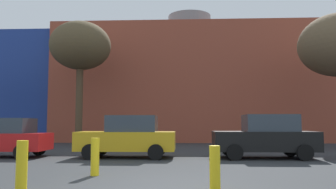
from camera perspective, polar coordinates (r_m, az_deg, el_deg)
ground_plane at (r=8.43m, az=-2.74°, el=-14.97°), size 200.00×200.00×0.00m
building_backdrop at (r=31.79m, az=3.66°, el=1.09°), size 35.84×11.19×11.60m
parked_car_1 at (r=16.86m, az=-25.70°, el=-6.52°), size 3.96×1.94×1.72m
parked_car_2 at (r=15.05m, az=-6.70°, el=-7.01°), size 4.22×2.07×1.83m
parked_car_3 at (r=15.25m, az=15.99°, el=-6.77°), size 4.30×2.11×1.86m
bare_tree_2 at (r=23.88m, az=-14.43°, el=7.71°), size 4.06×4.06×8.33m
bollard_yellow_0 at (r=7.82m, az=7.85°, el=-12.08°), size 0.24×0.24×0.99m
bollard_yellow_1 at (r=8.20m, az=-23.27°, el=-10.96°), size 0.24×0.24×1.11m
bollard_yellow_2 at (r=10.13m, az=-12.11°, el=-10.13°), size 0.24×0.24×1.07m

